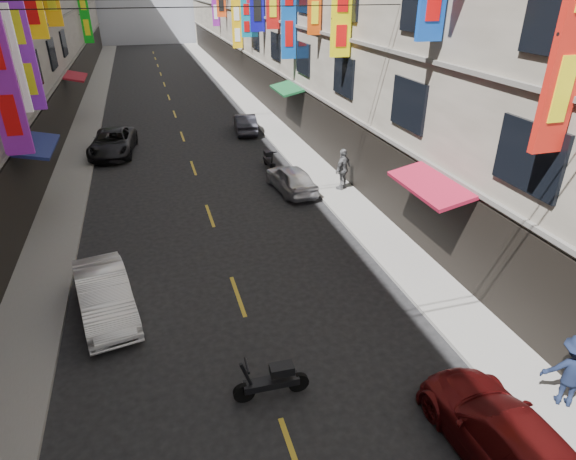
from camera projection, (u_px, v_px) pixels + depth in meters
sidewalk_left at (88, 119)px, 33.79m from camera, size 2.00×90.00×0.12m
sidewalk_right at (254, 108)px, 36.80m from camera, size 2.00×90.00×0.12m
street_awnings at (167, 134)px, 20.00m from camera, size 13.99×35.20×0.41m
lane_markings at (178, 124)px, 32.77m from camera, size 0.12×80.20×0.01m
scooter_crossing at (273, 381)px, 11.11m from camera, size 1.80×0.50×1.14m
scooter_far_right at (269, 160)px, 24.82m from camera, size 0.50×1.80×1.14m
car_left_mid at (105, 295)px, 13.80m from camera, size 2.05×4.15×1.31m
car_left_far at (113, 143)px, 26.83m from camera, size 2.75×5.03×1.34m
car_right_near at (509, 441)px, 9.42m from camera, size 1.93×4.50×1.29m
car_right_mid at (291, 179)px, 22.06m from camera, size 1.84×3.75×1.23m
car_right_far at (245, 123)px, 30.75m from camera, size 1.66×3.75×1.20m
pedestrian_rnear at (572, 371)px, 10.57m from camera, size 1.31×1.18×1.82m
pedestrian_rfar at (343, 169)px, 21.85m from camera, size 1.28×1.17×1.91m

